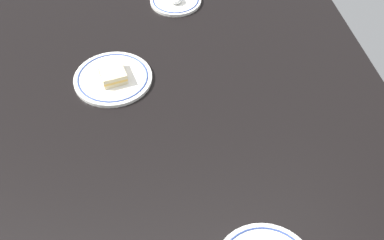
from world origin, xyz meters
The scene contains 2 objects.
dining_table centered at (0.00, 0.00, 2.00)cm, with size 156.11×114.75×4.00cm, color black.
plate_sandwich centered at (21.26, 19.21, 5.07)cm, with size 22.59×22.59×4.25cm.
Camera 1 is at (-87.06, 16.22, 104.63)cm, focal length 47.22 mm.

